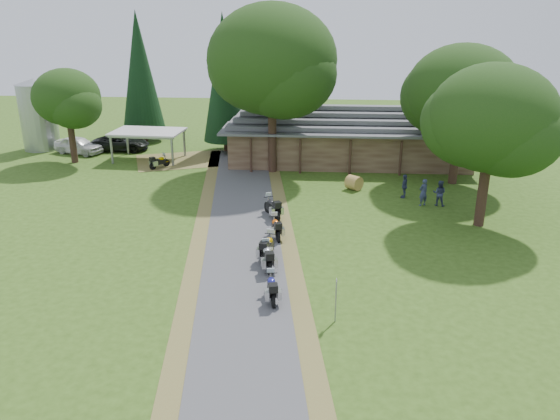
# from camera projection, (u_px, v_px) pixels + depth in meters

# --- Properties ---
(ground) EXTENTS (120.00, 120.00, 0.00)m
(ground) POSITION_uv_depth(u_px,v_px,m) (242.00, 284.00, 26.29)
(ground) COLOR #324E15
(ground) RESTS_ON ground
(driveway) EXTENTS (51.95, 51.95, 0.00)m
(driveway) POSITION_uv_depth(u_px,v_px,m) (243.00, 250.00, 30.07)
(driveway) COLOR #4E4D50
(driveway) RESTS_ON ground
(lodge) EXTENTS (21.40, 9.40, 4.90)m
(lodge) POSITION_uv_depth(u_px,v_px,m) (348.00, 133.00, 47.52)
(lodge) COLOR brown
(lodge) RESTS_ON ground
(silo) EXTENTS (3.31, 3.31, 6.62)m
(silo) POSITION_uv_depth(u_px,v_px,m) (38.00, 115.00, 51.14)
(silo) COLOR gray
(silo) RESTS_ON ground
(carport) EXTENTS (6.24, 4.36, 2.61)m
(carport) POSITION_uv_depth(u_px,v_px,m) (149.00, 145.00, 48.04)
(carport) COLOR silver
(carport) RESTS_ON ground
(car_white_sedan) EXTENTS (4.25, 6.45, 1.99)m
(car_white_sedan) POSITION_uv_depth(u_px,v_px,m) (78.00, 143.00, 50.27)
(car_white_sedan) COLOR silver
(car_white_sedan) RESTS_ON ground
(car_dark_suv) EXTENTS (2.70, 5.86, 2.20)m
(car_dark_suv) POSITION_uv_depth(u_px,v_px,m) (120.00, 139.00, 51.38)
(car_dark_suv) COLOR black
(car_dark_suv) RESTS_ON ground
(motorcycle_row_a) EXTENTS (0.94, 1.96, 1.29)m
(motorcycle_row_a) POSITION_uv_depth(u_px,v_px,m) (272.00, 286.00, 24.70)
(motorcycle_row_a) COLOR navy
(motorcycle_row_a) RESTS_ON ground
(motorcycle_row_b) EXTENTS (1.12, 2.13, 1.39)m
(motorcycle_row_b) POSITION_uv_depth(u_px,v_px,m) (267.00, 256.00, 27.71)
(motorcycle_row_b) COLOR #B0B3B7
(motorcycle_row_b) RESTS_ON ground
(motorcycle_row_c) EXTENTS (0.98, 2.13, 1.41)m
(motorcycle_row_c) POSITION_uv_depth(u_px,v_px,m) (268.00, 246.00, 28.88)
(motorcycle_row_c) COLOR #CC8D00
(motorcycle_row_c) RESTS_ON ground
(motorcycle_row_d) EXTENTS (1.10, 2.04, 1.33)m
(motorcycle_row_d) POSITION_uv_depth(u_px,v_px,m) (276.00, 226.00, 31.59)
(motorcycle_row_d) COLOR #D45108
(motorcycle_row_d) RESTS_ON ground
(motorcycle_row_e) EXTENTS (1.57, 2.18, 1.44)m
(motorcycle_row_e) POSITION_uv_depth(u_px,v_px,m) (272.00, 206.00, 34.72)
(motorcycle_row_e) COLOR black
(motorcycle_row_e) RESTS_ON ground
(motorcycle_carport_a) EXTENTS (1.53, 1.75, 1.20)m
(motorcycle_carport_a) POSITION_uv_depth(u_px,v_px,m) (159.00, 161.00, 45.70)
(motorcycle_carport_a) COLOR #C69E00
(motorcycle_carport_a) RESTS_ON ground
(person_a) EXTENTS (0.77, 0.71, 2.20)m
(person_a) POSITION_uv_depth(u_px,v_px,m) (424.00, 190.00, 36.63)
(person_a) COLOR navy
(person_a) RESTS_ON ground
(person_b) EXTENTS (0.69, 0.58, 2.07)m
(person_b) POSITION_uv_depth(u_px,v_px,m) (440.00, 191.00, 36.64)
(person_b) COLOR navy
(person_b) RESTS_ON ground
(person_c) EXTENTS (0.54, 0.65, 2.00)m
(person_c) POSITION_uv_depth(u_px,v_px,m) (405.00, 184.00, 38.23)
(person_c) COLOR navy
(person_c) RESTS_ON ground
(hay_bale) EXTENTS (1.42, 1.43, 1.05)m
(hay_bale) POSITION_uv_depth(u_px,v_px,m) (354.00, 183.00, 40.15)
(hay_bale) COLOR olive
(hay_bale) RESTS_ON ground
(sign_post) EXTENTS (0.36, 0.06, 2.00)m
(sign_post) POSITION_uv_depth(u_px,v_px,m) (336.00, 301.00, 22.76)
(sign_post) COLOR gray
(sign_post) RESTS_ON ground
(oak_lodge_left) EXTENTS (10.03, 10.03, 14.39)m
(oak_lodge_left) POSITION_uv_depth(u_px,v_px,m) (272.00, 82.00, 42.46)
(oak_lodge_left) COLOR #193710
(oak_lodge_left) RESTS_ON ground
(oak_lodge_right) EXTENTS (8.19, 8.19, 11.10)m
(oak_lodge_right) POSITION_uv_depth(u_px,v_px,m) (460.00, 111.00, 39.96)
(oak_lodge_right) COLOR #193710
(oak_lodge_right) RESTS_ON ground
(oak_driveway) EXTENTS (7.40, 7.40, 10.68)m
(oak_driveway) POSITION_uv_depth(u_px,v_px,m) (490.00, 140.00, 31.79)
(oak_driveway) COLOR #193710
(oak_driveway) RESTS_ON ground
(oak_silo) EXTENTS (5.59, 5.59, 9.12)m
(oak_silo) POSITION_uv_depth(u_px,v_px,m) (68.00, 110.00, 46.10)
(oak_silo) COLOR #193710
(oak_silo) RESTS_ON ground
(cedar_near) EXTENTS (4.11, 4.11, 12.46)m
(cedar_near) POSITION_uv_depth(u_px,v_px,m) (224.00, 84.00, 49.36)
(cedar_near) COLOR black
(cedar_near) RESTS_ON ground
(cedar_far) EXTENTS (4.23, 4.23, 12.65)m
(cedar_far) POSITION_uv_depth(u_px,v_px,m) (140.00, 78.00, 53.43)
(cedar_far) COLOR black
(cedar_far) RESTS_ON ground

